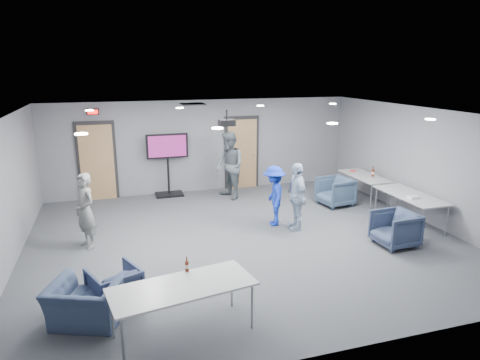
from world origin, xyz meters
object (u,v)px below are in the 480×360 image
object	(u,v)px
person_c	(296,196)
person_d	(274,196)
chair_front_a	(114,287)
person_a	(85,211)
table_front_left	(183,288)
chair_front_b	(86,303)
table_right_a	(365,177)
table_right_b	(410,196)
projector	(227,122)
tv_stand	(168,161)
chair_right_c	(395,229)
chair_right_a	(335,192)
bottle_front	(187,266)
person_b	(229,166)
bottle_right	(373,173)

from	to	relation	value
person_c	person_d	xyz separation A→B (m)	(-0.39, 0.39, -0.06)
person_d	chair_front_a	world-z (taller)	person_d
person_a	table_front_left	size ratio (longest dim) A/B	0.75
chair_front_b	table_right_a	xyz separation A→B (m)	(7.11, 3.96, 0.36)
table_right_b	projector	size ratio (longest dim) A/B	5.26
person_a	tv_stand	bearing A→B (deg)	115.49
chair_right_c	table_right_b	distance (m)	1.50
table_right_a	person_c	bearing A→B (deg)	117.39
chair_right_a	bottle_front	world-z (taller)	bottle_front
chair_front_a	table_right_a	world-z (taller)	table_right_a
person_b	person_d	xyz separation A→B (m)	(0.42, -2.32, -0.24)
person_a	table_front_left	distance (m)	3.81
table_right_b	bottle_right	bearing A→B (deg)	-4.74
table_front_left	chair_right_c	bearing A→B (deg)	10.41
table_right_a	bottle_right	xyz separation A→B (m)	(0.14, -0.16, 0.16)
table_right_a	bottle_front	size ratio (longest dim) A/B	7.32
tv_stand	projector	size ratio (longest dim) A/B	5.03
chair_front_b	table_right_b	xyz separation A→B (m)	(7.11, 2.06, 0.37)
chair_right_a	tv_stand	size ratio (longest dim) A/B	0.46
person_b	person_c	size ratio (longest dim) A/B	1.22
person_d	chair_right_a	distance (m)	2.33
chair_right_c	bottle_front	bearing A→B (deg)	-76.80
chair_right_c	chair_front_a	size ratio (longest dim) A/B	1.12
person_d	projector	size ratio (longest dim) A/B	3.96
person_c	bottle_front	xyz separation A→B (m)	(-3.02, -2.83, 0.04)
table_right_b	chair_right_a	bearing A→B (deg)	27.49
table_front_left	bottle_front	world-z (taller)	bottle_front
table_right_a	tv_stand	world-z (taller)	tv_stand
person_c	tv_stand	bearing A→B (deg)	-143.35
chair_front_a	bottle_front	xyz separation A→B (m)	(1.03, -0.60, 0.49)
table_right_b	projector	bearing A→B (deg)	72.23
tv_stand	person_d	bearing A→B (deg)	-57.12
chair_right_c	table_right_b	world-z (taller)	table_right_b
table_right_b	bottle_front	world-z (taller)	bottle_front
chair_right_a	table_right_a	size ratio (longest dim) A/B	0.50
person_a	chair_front_a	xyz separation A→B (m)	(0.48, -2.55, -0.46)
person_b	bottle_front	bearing A→B (deg)	-35.61
table_right_b	table_front_left	xyz separation A→B (m)	(-5.82, -2.71, 0.00)
person_c	chair_right_c	xyz separation A→B (m)	(1.57, -1.49, -0.41)
person_c	chair_right_c	world-z (taller)	person_c
table_right_b	tv_stand	bearing A→B (deg)	51.56
table_right_a	table_front_left	xyz separation A→B (m)	(-5.82, -4.61, 0.01)
chair_front_a	table_front_left	distance (m)	1.39
bottle_right	person_c	bearing A→B (deg)	-156.44
table_front_left	person_a	bearing A→B (deg)	101.43
person_a	chair_right_a	distance (m)	6.35
chair_right_c	table_front_left	world-z (taller)	table_front_left
chair_front_b	chair_front_a	bearing A→B (deg)	-116.83
person_c	chair_front_b	bearing A→B (deg)	-57.76
person_b	projector	bearing A→B (deg)	-31.06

